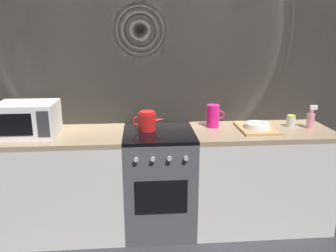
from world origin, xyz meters
The scene contains 11 objects.
ground_plane centered at (0.00, 0.00, 0.00)m, with size 8.00×8.00×0.00m, color #2D2D33.
back_wall centered at (0.00, 0.32, 1.20)m, with size 3.60×0.05×2.40m.
counter_left centered at (-0.90, 0.00, 0.45)m, with size 1.20×0.60×0.90m.
stove_unit centered at (0.00, 0.00, 0.45)m, with size 0.60×0.63×0.90m.
counter_right centered at (0.90, 0.00, 0.45)m, with size 1.20×0.60×0.90m.
microwave centered at (-1.06, 0.00, 1.04)m, with size 0.46×0.35×0.27m.
kettle centered at (-0.09, 0.06, 0.98)m, with size 0.28×0.15×0.17m.
pitcher centered at (0.49, 0.11, 1.00)m, with size 0.16×0.11×0.20m.
dish_pile centered at (0.85, 0.00, 0.92)m, with size 0.30×0.40×0.07m.
spice_jar centered at (1.18, 0.06, 0.95)m, with size 0.08×0.08×0.10m.
spray_bottle centered at (1.33, 0.01, 0.98)m, with size 0.08×0.06×0.20m.
Camera 1 is at (-0.14, -2.72, 1.73)m, focal length 35.94 mm.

